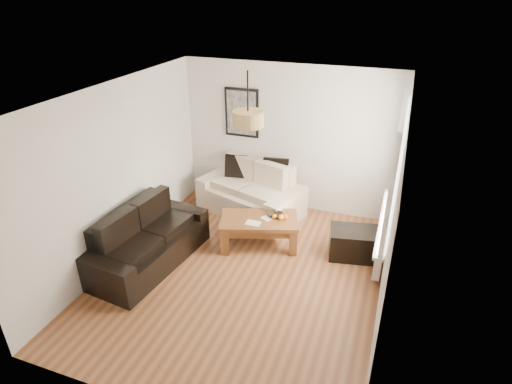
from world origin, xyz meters
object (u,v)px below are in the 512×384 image
(sofa_leather, at_px, (146,238))
(ottoman, at_px, (355,243))
(coffee_table, at_px, (259,232))
(loveseat_cream, at_px, (251,189))

(sofa_leather, distance_m, ottoman, 3.13)
(coffee_table, bearing_deg, ottoman, 8.66)
(loveseat_cream, distance_m, sofa_leather, 2.15)
(loveseat_cream, bearing_deg, ottoman, -3.17)
(sofa_leather, relative_size, coffee_table, 1.61)
(loveseat_cream, relative_size, ottoman, 2.33)
(loveseat_cream, xyz_separation_m, sofa_leather, (-0.90, -1.95, -0.03))
(loveseat_cream, relative_size, sofa_leather, 0.94)
(coffee_table, xyz_separation_m, ottoman, (1.47, 0.22, -0.02))
(loveseat_cream, xyz_separation_m, ottoman, (1.98, -0.75, -0.23))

